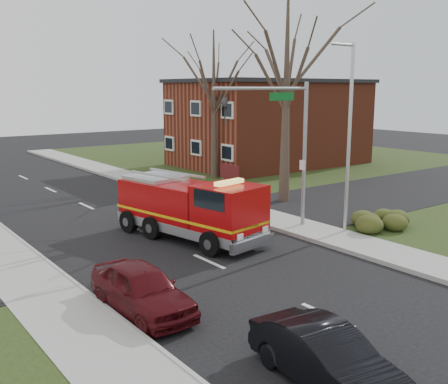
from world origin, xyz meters
TOP-DOWN VIEW (x-y plane):
  - ground at (0.00, 0.00)m, footprint 120.00×120.00m
  - sidewalk_right at (6.20, 0.00)m, footprint 2.40×80.00m
  - sidewalk_left at (-6.20, 0.00)m, footprint 2.40×80.00m
  - cross_street_right at (22.40, 4.00)m, footprint 30.00×8.00m
  - brick_building at (19.00, 18.00)m, footprint 15.40×10.40m
  - health_center_sign at (10.50, 12.50)m, footprint 0.12×2.00m
  - hedge_corner at (9.00, -1.00)m, footprint 2.80×2.00m
  - bare_tree_near at (9.50, 6.00)m, footprint 6.00×6.00m
  - bare_tree_far at (11.00, 15.00)m, footprint 5.25×5.25m
  - traffic_signal_mast at (5.21, 1.50)m, footprint 5.29×0.18m
  - streetlight_pole at (7.14, -0.50)m, footprint 1.48×0.16m
  - fire_engine at (1.19, 3.05)m, footprint 3.83×7.47m
  - parked_car_maroon at (-4.20, -2.55)m, footprint 1.79×4.26m
  - parked_car_gray at (-2.80, -8.49)m, footprint 1.81×4.21m

SIDE VIEW (x-z plane):
  - ground at x=0.00m, z-range 0.00..0.00m
  - sidewalk_right at x=6.20m, z-range 0.00..0.15m
  - sidewalk_left at x=-6.20m, z-range 0.00..0.15m
  - cross_street_right at x=22.40m, z-range 0.00..0.15m
  - hedge_corner at x=9.00m, z-range 0.13..1.03m
  - parked_car_gray at x=-2.80m, z-range 0.00..1.35m
  - parked_car_maroon at x=-4.20m, z-range 0.00..1.44m
  - health_center_sign at x=10.50m, z-range 0.18..1.58m
  - fire_engine at x=1.19m, z-range -0.14..2.74m
  - brick_building at x=19.00m, z-range 0.03..7.28m
  - streetlight_pole at x=7.14m, z-range 0.35..8.75m
  - traffic_signal_mast at x=5.21m, z-range 1.31..8.11m
  - bare_tree_far at x=11.00m, z-range 1.24..11.74m
  - bare_tree_near at x=9.50m, z-range 1.41..13.41m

